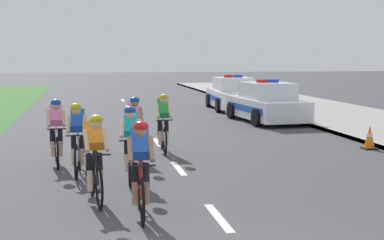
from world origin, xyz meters
The scene contains 13 objects.
sidewalk_slab centered at (8.22, 14.00, 0.06)m, with size 5.06×60.00×0.12m, color gray.
kerb_edge centered at (5.77, 14.00, 0.07)m, with size 0.16×60.00×0.13m, color #9E9E99.
lane_markings_centre centered at (0.00, 12.78, 0.00)m, with size 0.14×29.60×0.01m.
cyclist_lead centered at (-1.18, 2.99, 0.79)m, with size 0.42×1.72×1.56m.
cyclist_second centered at (-1.85, 4.05, 0.79)m, with size 0.45×1.72×1.56m.
cyclist_third centered at (-1.13, 5.56, 0.79)m, with size 0.45×1.72×1.56m.
cyclist_fourth centered at (-2.17, 6.45, 0.79)m, with size 0.43×1.72×1.56m.
cyclist_fifth centered at (-2.65, 7.62, 0.79)m, with size 0.44×1.72×1.56m.
cyclist_sixth centered at (-0.87, 8.06, 0.79)m, with size 0.42×1.72×1.56m.
cyclist_seventh centered at (-0.05, 8.93, 0.79)m, with size 0.43×1.72×1.56m.
police_car_nearest centered at (4.64, 15.21, 0.68)m, with size 2.27×4.53×1.59m.
police_car_second centered at (4.64, 20.34, 0.68)m, with size 2.16×4.48×1.59m.
traffic_cone_mid centered at (5.42, 8.54, 0.31)m, with size 0.36×0.36×0.64m.
Camera 1 is at (-1.96, -5.81, 2.48)m, focal length 54.93 mm.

